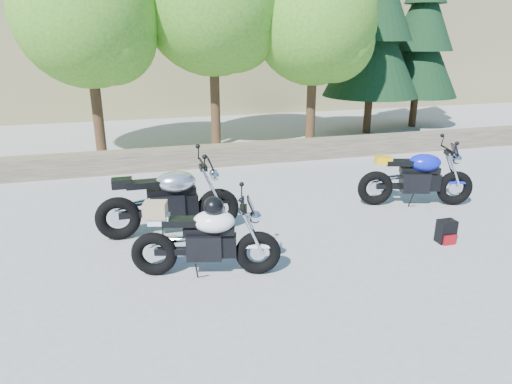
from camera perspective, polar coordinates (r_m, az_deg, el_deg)
The scene contains 11 objects.
ground at distance 6.84m, azimuth 0.66°, elevation -8.74°, with size 90.00×90.00×0.00m, color gray.
stone_wall at distance 11.81m, azimuth -6.87°, elevation 4.44°, with size 22.00×0.55×0.50m, color brown.
tree_decid_left at distance 12.97m, azimuth -19.92°, elevation 19.90°, with size 3.67×3.67×5.62m.
tree_decid_mid at distance 13.63m, azimuth -4.95°, elevation 22.49°, with size 4.08×4.08×6.24m.
tree_decid_right at distance 13.86m, azimuth 7.82°, elevation 20.10°, with size 3.54×3.54×5.41m.
conifer_near at distance 16.10m, azimuth 14.68°, elevation 20.15°, with size 3.17×3.17×7.06m.
conifer_far at distance 17.77m, azimuth 20.04°, elevation 18.16°, with size 2.82×2.82×6.27m.
silver_bike at distance 7.68m, azimuth -10.74°, elevation -1.15°, with size 2.38×0.76×1.20m.
white_bike at distance 6.31m, azimuth -6.41°, elevation -5.64°, with size 2.05×0.78×1.15m.
blue_bike at distance 9.42m, azimuth 19.47°, elevation 1.65°, with size 2.22×0.89×1.13m.
backpack at distance 8.00m, azimuth 22.68°, elevation -4.61°, with size 0.28×0.24×0.38m.
Camera 1 is at (-1.71, -5.81, 3.18)m, focal length 32.00 mm.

